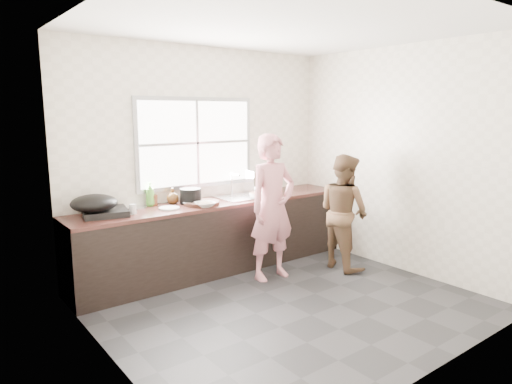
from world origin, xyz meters
TOP-DOWN VIEW (x-y plane):
  - floor at (0.00, 0.00)m, footprint 3.60×3.20m
  - ceiling at (0.00, 0.00)m, footprint 3.60×3.20m
  - wall_back at (0.00, 1.60)m, footprint 3.60×0.01m
  - wall_left at (-1.80, 0.00)m, footprint 0.01×3.20m
  - wall_right at (1.80, 0.00)m, footprint 0.01×3.20m
  - wall_front at (0.00, -1.60)m, footprint 3.60×0.01m
  - cabinet at (0.00, 1.29)m, footprint 3.60×0.62m
  - countertop at (0.00, 1.29)m, footprint 3.60×0.64m
  - sink at (0.35, 1.29)m, footprint 0.55×0.45m
  - faucet at (0.35, 1.49)m, footprint 0.02×0.02m
  - window_frame at (-0.10, 1.59)m, footprint 1.60×0.05m
  - window_glazing at (-0.10, 1.57)m, footprint 1.50×0.01m
  - woman at (0.36, 0.67)m, footprint 0.58×0.39m
  - person_side at (1.28, 0.41)m, footprint 0.59×0.73m
  - cutting_board at (-0.26, 1.21)m, footprint 0.54×0.54m
  - cleaver at (-0.37, 1.29)m, footprint 0.22×0.22m
  - bowl_mince at (-0.30, 1.08)m, footprint 0.25×0.25m
  - bowl_crabs at (0.49, 1.11)m, footprint 0.23×0.23m
  - bowl_held at (0.69, 1.11)m, footprint 0.24×0.24m
  - black_pot at (-0.33, 1.35)m, footprint 0.27×0.27m
  - plate_food at (-0.67, 1.23)m, footprint 0.30×0.30m
  - bottle_green at (-0.76, 1.52)m, footprint 0.12×0.12m
  - bottle_brown_tall at (-0.73, 1.52)m, footprint 0.08×0.08m
  - bottle_brown_short at (-0.50, 1.47)m, footprint 0.17×0.17m
  - glass_jar at (-1.09, 1.24)m, footprint 0.09×0.09m
  - burner at (-1.34, 1.35)m, footprint 0.52×0.52m
  - wok at (-1.46, 1.32)m, footprint 0.57×0.57m
  - dish_rack at (0.81, 1.46)m, footprint 0.43×0.32m
  - pot_lid_left at (-1.42, 1.38)m, footprint 0.25×0.25m
  - pot_lid_right at (-0.93, 1.51)m, footprint 0.25×0.25m

SIDE VIEW (x-z plane):
  - floor at x=0.00m, z-range -0.01..0.00m
  - cabinet at x=0.00m, z-range 0.00..0.82m
  - person_side at x=1.28m, z-range 0.00..1.42m
  - woman at x=0.36m, z-range 0.00..1.57m
  - countertop at x=0.00m, z-range 0.82..0.86m
  - sink at x=0.35m, z-range 0.85..0.88m
  - pot_lid_right at x=-0.93m, z-range 0.86..0.87m
  - pot_lid_left at x=-1.42m, z-range 0.86..0.87m
  - plate_food at x=-0.67m, z-range 0.86..0.88m
  - cutting_board at x=-0.26m, z-range 0.86..0.90m
  - bowl_mince at x=-0.30m, z-range 0.86..0.92m
  - bowl_crabs at x=0.49m, z-range 0.86..0.92m
  - burner at x=-1.34m, z-range 0.86..0.93m
  - bowl_held at x=0.69m, z-range 0.86..0.93m
  - cleaver at x=-0.37m, z-range 0.90..0.91m
  - glass_jar at x=-1.09m, z-range 0.86..0.96m
  - bottle_brown_tall at x=-0.73m, z-range 0.86..1.03m
  - bottle_brown_short at x=-0.50m, z-range 0.86..1.03m
  - black_pot at x=-0.33m, z-range 0.86..1.04m
  - bottle_green at x=-0.76m, z-range 0.86..1.13m
  - wok at x=-1.46m, z-range 0.92..1.10m
  - faucet at x=0.35m, z-range 0.86..1.16m
  - dish_rack at x=0.81m, z-range 0.86..1.16m
  - wall_back at x=0.00m, z-range 0.00..2.70m
  - wall_left at x=-1.80m, z-range 0.00..2.70m
  - wall_right at x=1.80m, z-range 0.00..2.70m
  - wall_front at x=0.00m, z-range 0.00..2.70m
  - window_glazing at x=-0.10m, z-range 1.05..2.05m
  - window_frame at x=-0.10m, z-range 1.00..2.10m
  - ceiling at x=0.00m, z-range 2.70..2.71m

